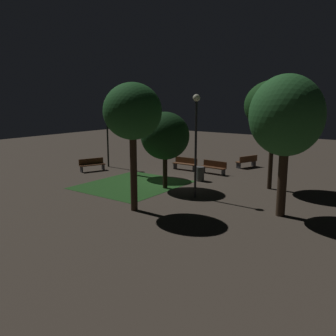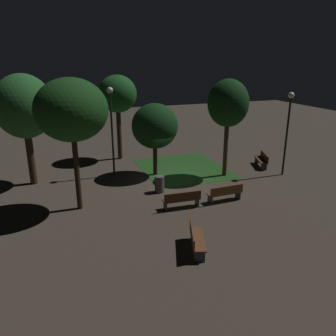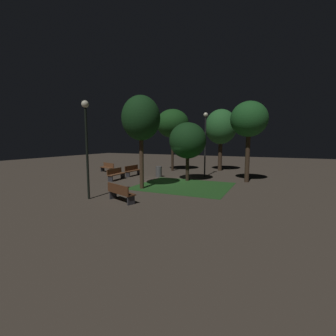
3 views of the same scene
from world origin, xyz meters
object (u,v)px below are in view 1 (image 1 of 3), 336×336
tree_near_wall (286,116)px  lamp_post_plaza_west (196,130)px  trash_bin (200,174)px  tree_right_canopy (274,106)px  bench_corner (214,167)px  tree_tall_center (133,113)px  tree_left_canopy (132,110)px  bench_near_trees (247,161)px  bench_front_right (185,163)px  lamp_post_near_wall (107,122)px  bench_back_row (92,164)px  tree_back_right (165,136)px

tree_near_wall → lamp_post_plaza_west: 4.65m
trash_bin → tree_right_canopy: bearing=-171.6°
bench_corner → tree_tall_center: (-0.93, 9.21, 3.97)m
tree_left_canopy → tree_tall_center: (-5.16, 5.73, 0.13)m
bench_corner → tree_right_canopy: 6.39m
bench_corner → trash_bin: (-0.32, 2.33, -0.04)m
tree_left_canopy → trash_bin: (-4.56, -1.15, -3.88)m
tree_near_wall → bench_near_trees: bearing=-58.8°
bench_front_right → bench_corner: bearing=180.0°
bench_near_trees → tree_near_wall: bearing=121.2°
tree_right_canopy → tree_left_canopy: tree_right_canopy is taller
bench_near_trees → trash_bin: size_ratio=2.09×
bench_front_right → lamp_post_plaza_west: (-4.38, 5.74, 3.03)m
lamp_post_near_wall → tree_left_canopy: bearing=162.0°
bench_near_trees → tree_right_canopy: (-3.65, 5.19, 4.17)m
tree_tall_center → lamp_post_near_wall: 11.03m
bench_back_row → lamp_post_plaza_west: size_ratio=0.35×
tree_right_canopy → lamp_post_near_wall: (12.19, 0.65, -1.31)m
bench_back_row → tree_near_wall: 14.69m
tree_tall_center → lamp_post_near_wall: tree_tall_center is taller
bench_back_row → tree_near_wall: tree_near_wall is taller
bench_back_row → trash_bin: bearing=-166.5°
bench_corner → tree_left_canopy: bearing=39.4°
bench_near_trees → lamp_post_near_wall: bearing=34.4°
bench_front_right → trash_bin: trash_bin is taller
bench_front_right → tree_right_canopy: 8.20m
tree_tall_center → lamp_post_near_wall: size_ratio=1.16×
bench_front_right → lamp_post_plaza_west: bearing=127.4°
tree_left_canopy → tree_near_wall: 11.16m
lamp_post_near_wall → tree_near_wall: bearing=165.7°
tree_tall_center → trash_bin: bearing=-85.0°
tree_tall_center → tree_near_wall: bearing=-150.7°
tree_back_right → tree_left_canopy: size_ratio=0.76×
tree_right_canopy → tree_tall_center: tree_right_canopy is taller
bench_front_right → trash_bin: (-2.64, 2.34, -0.04)m
tree_back_right → tree_left_canopy: tree_left_canopy is taller
tree_near_wall → lamp_post_near_wall: bearing=-14.3°
bench_corner → tree_near_wall: tree_near_wall is taller
lamp_post_near_wall → trash_bin: 8.48m
tree_right_canopy → tree_left_canopy: bearing=11.4°
bench_corner → tree_tall_center: 10.08m
trash_bin → tree_left_canopy: bearing=14.1°
tree_back_right → trash_bin: bearing=-103.6°
tree_left_canopy → bench_near_trees: bearing=-126.4°
bench_corner → trash_bin: size_ratio=2.05×
bench_back_row → lamp_post_near_wall: bearing=-83.2°
bench_corner → bench_near_trees: bearing=-104.3°
tree_right_canopy → lamp_post_plaza_west: size_ratio=1.15×
tree_left_canopy → bench_front_right: bearing=-118.8°
tree_right_canopy → tree_back_right: bearing=34.7°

